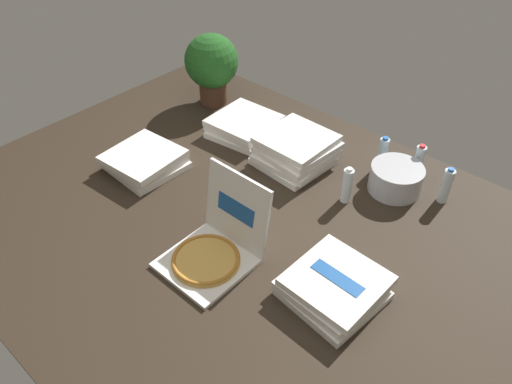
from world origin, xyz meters
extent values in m
cube|color=#2D2319|center=(0.00, 0.00, -0.01)|extent=(3.20, 2.40, 0.02)
cube|color=white|center=(0.10, -0.34, 0.01)|extent=(0.39, 0.39, 0.02)
cylinder|color=gold|center=(0.10, -0.34, 0.03)|extent=(0.33, 0.33, 0.02)
torus|color=#B1712A|center=(0.10, -0.34, 0.04)|extent=(0.33, 0.33, 0.02)
cube|color=white|center=(0.10, -0.12, 0.21)|extent=(0.39, 0.08, 0.38)
cube|color=#19519E|center=(0.10, -0.13, 0.21)|extent=(0.23, 0.02, 0.10)
cube|color=white|center=(-0.72, -0.04, 0.02)|extent=(0.40, 0.40, 0.04)
cube|color=white|center=(-0.73, -0.05, 0.06)|extent=(0.39, 0.39, 0.04)
cube|color=#19519E|center=(-0.73, -0.05, 0.08)|extent=(0.25, 0.07, 0.00)
cube|color=white|center=(-0.72, -0.06, 0.10)|extent=(0.41, 0.41, 0.04)
cube|color=white|center=(-0.09, 0.58, 0.02)|extent=(0.41, 0.41, 0.04)
cube|color=white|center=(-0.08, 0.58, 0.06)|extent=(0.39, 0.39, 0.04)
cube|color=#19519E|center=(-0.08, 0.58, 0.08)|extent=(0.25, 0.07, 0.00)
cube|color=white|center=(-0.07, 0.58, 0.10)|extent=(0.42, 0.42, 0.04)
cube|color=#19519E|center=(-0.07, 0.58, 0.12)|extent=(0.26, 0.09, 0.00)
cube|color=white|center=(-0.07, 0.60, 0.13)|extent=(0.42, 0.42, 0.04)
cube|color=white|center=(-0.09, 0.59, 0.17)|extent=(0.39, 0.39, 0.04)
cube|color=white|center=(-0.54, 0.62, 0.02)|extent=(0.43, 0.43, 0.04)
cube|color=#19519E|center=(-0.54, 0.62, 0.04)|extent=(0.26, 0.10, 0.00)
cube|color=white|center=(-0.54, 0.64, 0.06)|extent=(0.41, 0.41, 0.04)
cube|color=#19519E|center=(-0.54, 0.64, 0.08)|extent=(0.25, 0.08, 0.00)
cube|color=white|center=(-0.54, 0.63, 0.10)|extent=(0.41, 0.41, 0.04)
cube|color=white|center=(0.67, -0.09, 0.02)|extent=(0.43, 0.43, 0.04)
cube|color=#19519E|center=(0.67, -0.09, 0.04)|extent=(0.26, 0.10, 0.00)
cube|color=white|center=(0.65, -0.08, 0.06)|extent=(0.41, 0.41, 0.04)
cube|color=#19519E|center=(0.65, -0.08, 0.08)|extent=(0.25, 0.09, 0.00)
cube|color=white|center=(0.67, -0.08, 0.10)|extent=(0.40, 0.40, 0.04)
cube|color=#19519E|center=(0.67, -0.08, 0.12)|extent=(0.25, 0.08, 0.00)
cylinder|color=#B7BABF|center=(0.49, 0.76, 0.08)|extent=(0.30, 0.30, 0.15)
cylinder|color=white|center=(0.74, 0.86, 0.10)|extent=(0.06, 0.06, 0.21)
cylinder|color=blue|center=(0.74, 0.86, 0.22)|extent=(0.03, 0.03, 0.02)
cylinder|color=silver|center=(0.52, 0.96, 0.10)|extent=(0.06, 0.06, 0.21)
cylinder|color=red|center=(0.52, 0.96, 0.22)|extent=(0.03, 0.03, 0.02)
cylinder|color=white|center=(0.33, 0.50, 0.10)|extent=(0.06, 0.06, 0.21)
cylinder|color=white|center=(0.33, 0.50, 0.22)|extent=(0.03, 0.03, 0.02)
cylinder|color=silver|center=(0.33, 0.89, 0.10)|extent=(0.06, 0.06, 0.21)
cylinder|color=blue|center=(0.33, 0.89, 0.22)|extent=(0.03, 0.03, 0.02)
cylinder|color=#513323|center=(-0.99, 0.79, 0.08)|extent=(0.20, 0.20, 0.16)
sphere|color=#1F551D|center=(-0.99, 0.79, 0.32)|extent=(0.37, 0.37, 0.37)
camera|label=1|loc=(1.33, -1.36, 1.78)|focal=34.32mm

